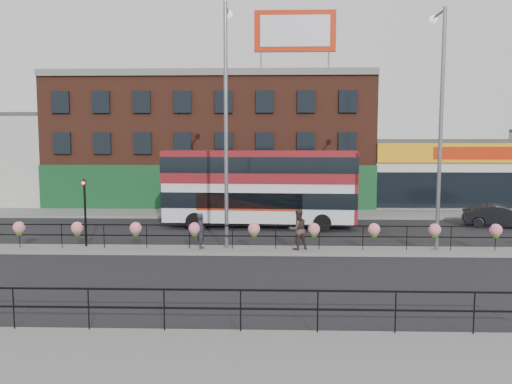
{
  "coord_description": "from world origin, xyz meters",
  "views": [
    {
      "loc": [
        0.79,
        -22.67,
        5.06
      ],
      "look_at": [
        0.0,
        3.0,
        2.5
      ],
      "focal_mm": 35.0,
      "sensor_mm": 36.0,
      "label": 1
    }
  ],
  "objects_px": {
    "pedestrian_a": "(201,231)",
    "lamp_column_west": "(226,105)",
    "pedestrian_b": "(298,229)",
    "car": "(499,216)",
    "double_decker_bus": "(260,180)",
    "lamp_column_east": "(439,109)"
  },
  "relations": [
    {
      "from": "pedestrian_a",
      "to": "lamp_column_west",
      "type": "height_order",
      "value": "lamp_column_west"
    },
    {
      "from": "pedestrian_b",
      "to": "lamp_column_west",
      "type": "bearing_deg",
      "value": -30.36
    },
    {
      "from": "pedestrian_a",
      "to": "car",
      "type": "bearing_deg",
      "value": -73.12
    },
    {
      "from": "double_decker_bus",
      "to": "car",
      "type": "xyz_separation_m",
      "value": [
        14.32,
        0.5,
        -2.15
      ]
    },
    {
      "from": "double_decker_bus",
      "to": "car",
      "type": "height_order",
      "value": "double_decker_bus"
    },
    {
      "from": "lamp_column_west",
      "to": "double_decker_bus",
      "type": "bearing_deg",
      "value": 77.43
    },
    {
      "from": "pedestrian_a",
      "to": "lamp_column_west",
      "type": "bearing_deg",
      "value": -77.21
    },
    {
      "from": "lamp_column_east",
      "to": "pedestrian_a",
      "type": "bearing_deg",
      "value": -178.51
    },
    {
      "from": "lamp_column_west",
      "to": "lamp_column_east",
      "type": "relative_size",
      "value": 1.03
    },
    {
      "from": "car",
      "to": "double_decker_bus",
      "type": "bearing_deg",
      "value": 106.64
    },
    {
      "from": "pedestrian_a",
      "to": "lamp_column_east",
      "type": "relative_size",
      "value": 0.15
    },
    {
      "from": "double_decker_bus",
      "to": "pedestrian_b",
      "type": "height_order",
      "value": "double_decker_bus"
    },
    {
      "from": "pedestrian_a",
      "to": "pedestrian_b",
      "type": "distance_m",
      "value": 4.47
    },
    {
      "from": "pedestrian_b",
      "to": "lamp_column_west",
      "type": "height_order",
      "value": "lamp_column_west"
    },
    {
      "from": "pedestrian_b",
      "to": "lamp_column_west",
      "type": "distance_m",
      "value": 6.61
    },
    {
      "from": "pedestrian_b",
      "to": "lamp_column_east",
      "type": "height_order",
      "value": "lamp_column_east"
    },
    {
      "from": "double_decker_bus",
      "to": "pedestrian_b",
      "type": "relative_size",
      "value": 6.14
    },
    {
      "from": "car",
      "to": "lamp_column_east",
      "type": "relative_size",
      "value": 0.39
    },
    {
      "from": "car",
      "to": "pedestrian_a",
      "type": "bearing_deg",
      "value": 127.91
    },
    {
      "from": "pedestrian_a",
      "to": "lamp_column_east",
      "type": "xyz_separation_m",
      "value": [
        10.83,
        0.28,
        5.61
      ]
    },
    {
      "from": "pedestrian_b",
      "to": "lamp_column_east",
      "type": "relative_size",
      "value": 0.17
    },
    {
      "from": "double_decker_bus",
      "to": "pedestrian_a",
      "type": "distance_m",
      "value": 7.48
    }
  ]
}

